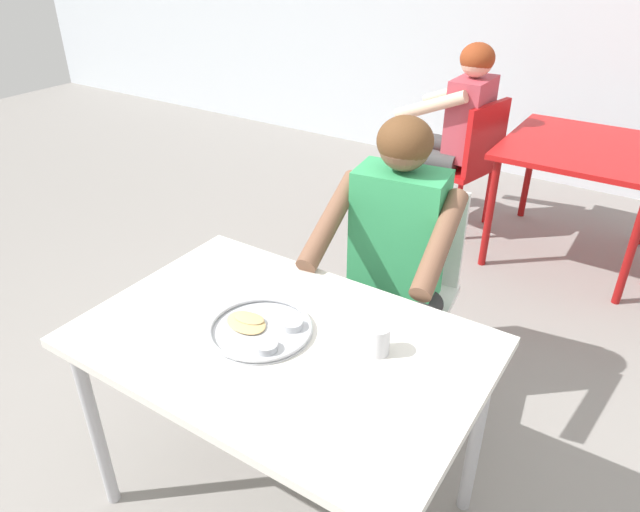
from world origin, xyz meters
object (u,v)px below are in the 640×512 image
Objects in this scene: chair_red_left at (469,157)px; diner_foreground at (390,251)px; thali_tray at (261,329)px; table_foreground at (281,358)px; chair_foreground at (405,273)px; drinking_cup at (378,339)px; table_background_red at (584,158)px; patron_background at (455,120)px.

diner_foreground is at bearing -79.91° from chair_red_left.
chair_red_left is at bearing 95.34° from thali_tray.
chair_foreground reaches higher than table_foreground.
diner_foreground is (0.02, 0.67, 0.06)m from table_foreground.
table_foreground is 3.78× the size of thali_tray.
chair_red_left is at bearing 100.09° from diner_foreground.
diner_foreground is (0.02, -0.22, 0.22)m from chair_foreground.
drinking_cup is at bearing -70.85° from chair_foreground.
thali_tray is 2.44m from table_background_red.
diner_foreground is (0.08, 0.68, -0.03)m from thali_tray.
drinking_cup is at bearing -92.88° from table_background_red.
table_background_red is at bearing 80.91° from table_foreground.
table_foreground is 1.36× the size of chair_foreground.
table_foreground is 2.41m from chair_red_left.
chair_foreground is at bearing 90.48° from table_foreground.
table_foreground is 2.42m from table_background_red.
table_background_red is at bearing 75.45° from chair_foreground.
table_foreground is 0.67m from diner_foreground.
chair_foreground is (-0.01, 0.89, -0.16)m from table_foreground.
drinking_cup is (0.33, 0.11, 0.04)m from thali_tray.
table_background_red is (0.38, 2.39, -0.03)m from table_foreground.
thali_tray is at bearing -162.32° from drinking_cup.
drinking_cup is at bearing -66.29° from diner_foreground.
diner_foreground is 1.02× the size of patron_background.
table_background_red is 0.69m from chair_red_left.
diner_foreground reaches higher than chair_foreground.
drinking_cup is 0.88m from chair_foreground.
patron_background is at bearing 103.91° from diner_foreground.
thali_tray reaches higher than table_background_red.
table_background_red is (0.39, 1.50, 0.13)m from chair_foreground.
table_foreground is at bearing -89.52° from chair_foreground.
drinking_cup is 2.38m from chair_red_left.
thali_tray is at bearing -173.88° from table_foreground.
drinking_cup is 2.30m from table_background_red.
thali_tray is 2.42m from chair_red_left.
chair_foreground reaches higher than table_background_red.
table_foreground reaches higher than table_background_red.
table_foreground is 1.37× the size of chair_red_left.
chair_foreground is 1.57m from patron_background.
drinking_cup is 2.39m from patron_background.
diner_foreground reaches higher than patron_background.
chair_red_left is (-0.56, 2.29, -0.29)m from drinking_cup.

